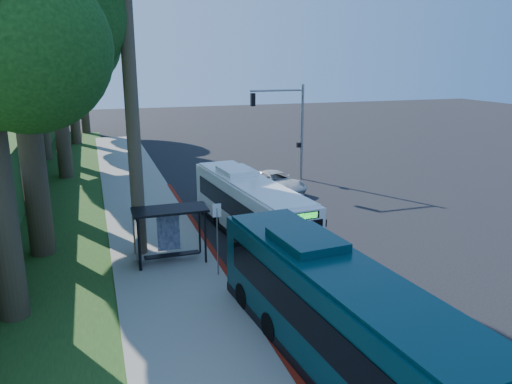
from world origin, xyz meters
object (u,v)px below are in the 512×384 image
object	(u,v)px
bus_shelter	(164,225)
pickup	(275,182)
teal_bus	(336,314)
white_bus	(249,206)

from	to	relation	value
bus_shelter	pickup	world-z (taller)	bus_shelter
bus_shelter	teal_bus	size ratio (longest dim) A/B	0.27
bus_shelter	teal_bus	distance (m)	9.93
bus_shelter	white_bus	xyz separation A→B (m)	(4.60, 2.24, -0.24)
bus_shelter	teal_bus	bearing A→B (deg)	-68.85
white_bus	teal_bus	bearing A→B (deg)	-100.53
white_bus	bus_shelter	bearing A→B (deg)	-159.50
bus_shelter	white_bus	bearing A→B (deg)	25.99
white_bus	teal_bus	world-z (taller)	teal_bus
bus_shelter	white_bus	world-z (taller)	white_bus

